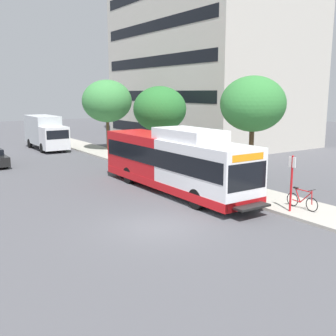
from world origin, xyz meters
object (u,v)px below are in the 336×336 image
Objects in this scene: street_tree_near_stop at (253,104)px; bus_stop_sign_pole at (292,179)px; box_truck_background at (45,132)px; street_tree_far_block at (107,101)px; transit_bus at (174,162)px; street_tree_mid_block at (160,109)px; bicycle_parked at (302,200)px.

bus_stop_sign_pole is at bearing -114.35° from street_tree_near_stop.
street_tree_near_stop is at bearing 65.65° from bus_stop_sign_pole.
bus_stop_sign_pole is 27.78m from box_truck_background.
transit_bus is at bearing -103.18° from street_tree_far_block.
street_tree_near_stop is 23.70m from box_truck_background.
bus_stop_sign_pole is at bearing -98.47° from street_tree_mid_block.
street_tree_far_block is 0.93× the size of box_truck_background.
street_tree_mid_block is at bearing -70.26° from box_truck_background.
street_tree_near_stop reaches higher than transit_bus.
street_tree_far_block reaches higher than street_tree_near_stop.
street_tree_mid_block reaches higher than bicycle_parked.
street_tree_far_block is (3.90, 16.63, 3.00)m from transit_bus.
bicycle_parked is 0.28× the size of street_tree_near_stop.
street_tree_far_block is 7.04m from box_truck_background.
bicycle_parked is at bearing -83.04° from box_truck_background.
street_tree_near_stop is at bearing -90.23° from street_tree_mid_block.
box_truck_background is (-4.57, 4.46, -2.96)m from street_tree_far_block.
bus_stop_sign_pole is 1.33m from bicycle_parked.
street_tree_near_stop reaches higher than street_tree_mid_block.
street_tree_mid_block is (1.38, 14.45, 3.71)m from bicycle_parked.
street_tree_mid_block is at bearing 62.36° from transit_bus.
street_tree_far_block reaches higher than bus_stop_sign_pole.
bicycle_parked is 27.96m from box_truck_background.
transit_bus is 1.75× the size of box_truck_background.
bicycle_parked is at bearing -105.91° from street_tree_near_stop.
bicycle_parked is 0.30× the size of street_tree_mid_block.
transit_bus is at bearing 112.22° from bicycle_parked.
transit_bus is 1.87× the size of street_tree_far_block.
street_tree_mid_block is (0.04, 9.73, -0.61)m from street_tree_near_stop.
bus_stop_sign_pole is 23.48m from street_tree_far_block.
street_tree_near_stop is at bearing -78.39° from box_truck_background.
transit_bus is 1.94× the size of street_tree_near_stop.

